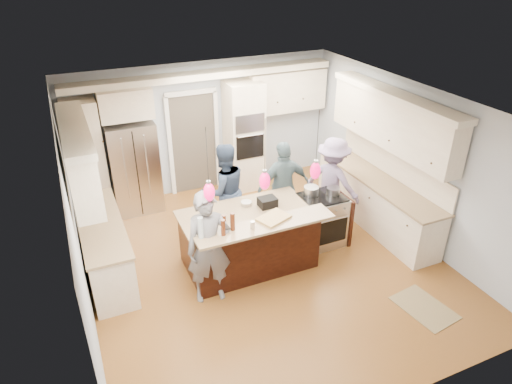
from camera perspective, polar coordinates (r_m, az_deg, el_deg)
ground_plane at (r=7.69m, az=1.07°, el=-8.71°), size 6.00×6.00×0.00m
room_shell at (r=6.75m, az=1.20°, el=3.71°), size 5.54×6.04×2.72m
refrigerator at (r=9.06m, az=-15.00°, el=3.02°), size 0.90×0.70×1.80m
oven_column at (r=9.54m, az=-1.51°, el=6.93°), size 0.72×0.69×2.30m
back_upper_cabinets at (r=9.02m, az=-10.70°, el=8.68°), size 5.30×0.61×2.54m
right_counter_run at (r=8.52m, az=15.38°, el=2.44°), size 0.64×3.10×2.51m
left_cabinets at (r=7.29m, az=-19.40°, el=-2.80°), size 0.64×2.30×2.51m
kitchen_island at (r=7.37m, az=-0.90°, el=-5.87°), size 2.10×1.46×1.12m
island_range at (r=8.01m, az=8.23°, el=-3.40°), size 0.82×0.71×0.92m
pendant_lights at (r=6.24m, az=1.09°, el=1.42°), size 1.75×0.15×1.03m
person_bar_end at (r=6.52m, az=-5.92°, el=-7.02°), size 0.69×0.50×1.75m
person_far_left at (r=7.98m, az=-4.00°, el=0.16°), size 0.89×0.72×1.74m
person_far_right at (r=8.16m, az=3.46°, el=0.68°), size 1.00×0.43×1.70m
person_range_side at (r=8.47m, az=9.51°, el=1.31°), size 1.07×1.25×1.68m
floor_rug at (r=7.26m, az=20.29°, el=-13.41°), size 0.70×0.93×0.01m
water_bottle at (r=6.22m, az=-6.94°, el=-4.46°), size 0.10×0.10×0.32m
beer_bottle_a at (r=6.39m, az=-4.01°, el=-3.82°), size 0.07×0.07×0.24m
beer_bottle_b at (r=6.27m, az=-4.13°, el=-4.46°), size 0.08×0.08×0.24m
beer_bottle_c at (r=6.37m, az=-2.95°, el=-3.70°), size 0.08×0.08×0.27m
drink_can at (r=6.42m, az=-0.43°, el=-4.16°), size 0.07×0.07×0.12m
cutting_board at (r=6.67m, az=2.22°, el=-3.26°), size 0.54×0.47×0.04m
pot_large at (r=7.76m, az=6.92°, el=0.16°), size 0.25×0.25×0.15m
pot_small at (r=7.85m, az=9.63°, el=0.19°), size 0.23×0.23×0.11m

